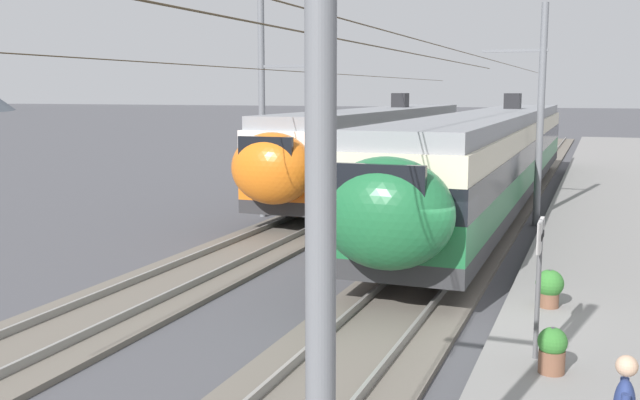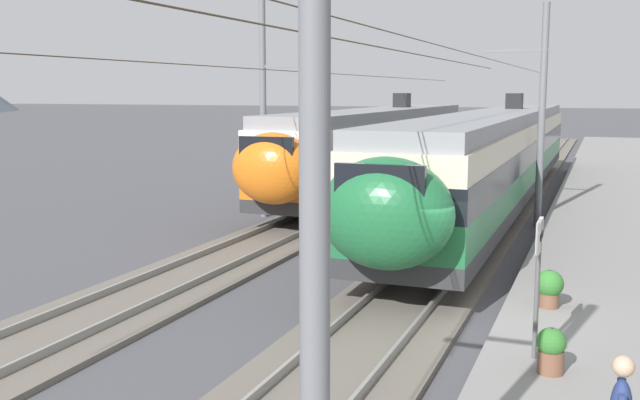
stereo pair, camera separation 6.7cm
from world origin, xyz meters
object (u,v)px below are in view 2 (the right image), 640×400
at_px(train_far_track, 378,145).
at_px(catenary_mast_far_side, 267,104).
at_px(catenary_mast_mid, 538,111).
at_px(train_near_platform, 497,153).
at_px(potted_plant_by_shelter, 549,286).
at_px(catenary_mast_west, 298,180).
at_px(potted_plant_platform_edge, 551,348).
at_px(platform_sign, 538,258).

height_order(train_far_track, catenary_mast_far_side, catenary_mast_far_side).
bearing_deg(train_far_track, catenary_mast_mid, -128.30).
height_order(train_near_platform, catenary_mast_far_side, catenary_mast_far_side).
height_order(train_near_platform, potted_plant_by_shelter, train_near_platform).
bearing_deg(catenary_mast_west, catenary_mast_mid, 0.00).
bearing_deg(catenary_mast_mid, potted_plant_platform_edge, -173.94).
relative_size(train_near_platform, platform_sign, 14.38).
xyz_separation_m(train_near_platform, catenary_mast_mid, (-3.26, -1.75, 1.76)).
height_order(train_near_platform, platform_sign, train_near_platform).
relative_size(platform_sign, potted_plant_platform_edge, 3.17).
relative_size(catenary_mast_mid, platform_sign, 19.11).
relative_size(train_near_platform, catenary_mast_mid, 0.75).
bearing_deg(train_far_track, catenary_mast_west, -164.67).
bearing_deg(platform_sign, potted_plant_platform_edge, -152.90).
distance_m(train_far_track, catenary_mast_far_side, 7.97).
height_order(train_far_track, catenary_mast_west, catenary_mast_west).
relative_size(platform_sign, potted_plant_by_shelter, 2.97).
relative_size(catenary_mast_west, catenary_mast_far_side, 1.00).
height_order(catenary_mast_far_side, platform_sign, catenary_mast_far_side).
bearing_deg(catenary_mast_mid, catenary_mast_far_side, 99.88).
bearing_deg(train_far_track, potted_plant_platform_edge, -156.56).
relative_size(catenary_mast_far_side, potted_plant_platform_edge, 60.51).
relative_size(catenary_mast_mid, potted_plant_platform_edge, 60.51).
xyz_separation_m(catenary_mast_mid, platform_sign, (-14.24, -1.28, -1.97)).
xyz_separation_m(train_far_track, potted_plant_by_shelter, (-16.99, -8.66, -1.43)).
distance_m(train_near_platform, train_far_track, 6.17).
bearing_deg(potted_plant_by_shelter, train_far_track, 27.02).
bearing_deg(train_far_track, train_near_platform, -114.52).
bearing_deg(potted_plant_platform_edge, train_near_platform, 10.43).
bearing_deg(train_near_platform, catenary_mast_far_side, 122.62).
height_order(catenary_mast_west, platform_sign, catenary_mast_west).
bearing_deg(potted_plant_platform_edge, potted_plant_by_shelter, 4.34).
xyz_separation_m(catenary_mast_far_side, potted_plant_by_shelter, (-9.53, -10.70, -3.39)).
height_order(train_near_platform, train_far_track, same).
bearing_deg(catenary_mast_far_side, catenary_mast_west, -154.18).
distance_m(catenary_mast_west, catenary_mast_far_side, 21.59).
bearing_deg(train_far_track, platform_sign, -156.66).
height_order(catenary_mast_west, potted_plant_by_shelter, catenary_mast_west).
height_order(platform_sign, potted_plant_platform_edge, platform_sign).
bearing_deg(catenary_mast_far_side, platform_sign, -139.69).
bearing_deg(potted_plant_platform_edge, train_far_track, 23.44).
bearing_deg(train_far_track, catenary_mast_far_side, 164.75).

